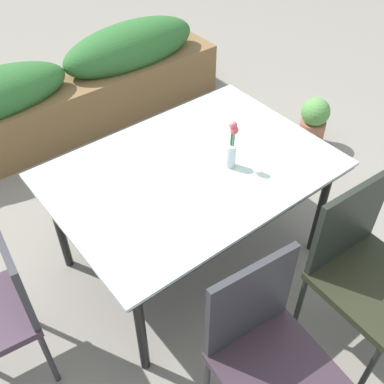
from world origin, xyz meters
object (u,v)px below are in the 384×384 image
potted_plant (314,121)px  chair_near_left (266,347)px  chair_near_right (364,265)px  planter_box (70,91)px  flower_vase (232,145)px  dining_table (192,176)px

potted_plant → chair_near_left: bearing=-145.8°
chair_near_right → planter_box: (-0.24, 2.58, -0.18)m
chair_near_right → flower_vase: 0.86m
dining_table → flower_vase: (0.17, -0.11, 0.19)m
dining_table → planter_box: 1.72m
chair_near_left → potted_plant: chair_near_left is taller
dining_table → potted_plant: bearing=12.4°
flower_vase → chair_near_left: bearing=-122.0°
flower_vase → planter_box: bearing=92.4°
chair_near_left → planter_box: 2.63m
flower_vase → potted_plant: (1.31, 0.44, -0.64)m
dining_table → planter_box: planter_box is taller
chair_near_right → chair_near_left: 0.65m
planter_box → potted_plant: bearing=-44.8°
chair_near_left → potted_plant: (1.79, 1.22, -0.30)m
chair_near_left → flower_vase: bearing=-116.1°
planter_box → flower_vase: bearing=-87.6°
chair_near_right → flower_vase: flower_vase is taller
planter_box → dining_table: bearing=-93.2°
flower_vase → potted_plant: 1.52m
chair_near_right → chair_near_left: size_ratio=1.02×
dining_table → potted_plant: (1.47, 0.32, -0.45)m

